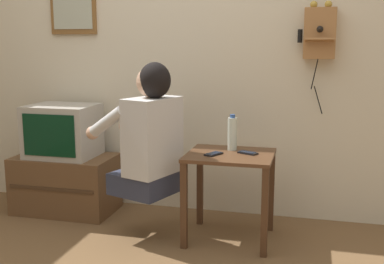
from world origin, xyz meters
TOP-DOWN VIEW (x-y plane):
  - wall_back at (0.00, 1.16)m, footprint 6.80×0.05m
  - side_table at (0.41, 0.62)m, footprint 0.55×0.48m
  - person at (-0.10, 0.51)m, footprint 0.61×0.53m
  - tv_stand at (-0.90, 0.85)m, footprint 0.74×0.44m
  - television at (-0.90, 0.85)m, footprint 0.49×0.40m
  - wall_phone_antique at (0.93, 1.08)m, footprint 0.25×0.18m
  - cell_phone_held at (0.31, 0.56)m, footprint 0.11×0.14m
  - cell_phone_spare at (0.52, 0.65)m, footprint 0.14×0.11m
  - water_bottle at (0.40, 0.73)m, footprint 0.06×0.06m

SIDE VIEW (x-z plane):
  - tv_stand at x=-0.90m, z-range 0.00..0.43m
  - side_table at x=0.41m, z-range 0.17..0.74m
  - cell_phone_held at x=0.31m, z-range 0.58..0.59m
  - cell_phone_spare at x=0.52m, z-range 0.58..0.59m
  - television at x=-0.90m, z-range 0.43..0.82m
  - water_bottle at x=0.40m, z-range 0.57..0.81m
  - person at x=-0.10m, z-range 0.27..1.12m
  - wall_back at x=0.00m, z-range 0.00..2.55m
  - wall_phone_antique at x=0.93m, z-range 0.96..1.72m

